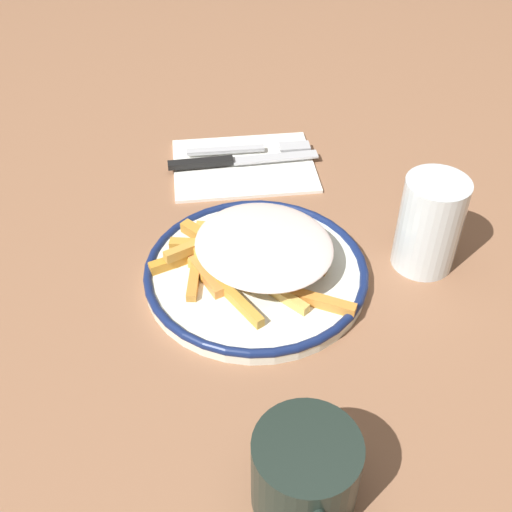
{
  "coord_description": "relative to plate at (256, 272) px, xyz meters",
  "views": [
    {
      "loc": [
        0.51,
        -0.08,
        0.49
      ],
      "look_at": [
        0.0,
        0.0,
        0.03
      ],
      "focal_mm": 44.04,
      "sensor_mm": 36.0,
      "label": 1
    }
  ],
  "objects": [
    {
      "name": "coffee_mug",
      "position": [
        0.26,
        -0.0,
        0.03
      ],
      "size": [
        0.11,
        0.09,
        0.08
      ],
      "color": "#1E2B24",
      "rests_on": "ground_plane"
    },
    {
      "name": "plate",
      "position": [
        0.0,
        0.0,
        0.0
      ],
      "size": [
        0.25,
        0.25,
        0.02
      ],
      "color": "white",
      "rests_on": "ground_plane"
    },
    {
      "name": "water_glass",
      "position": [
        -0.0,
        0.19,
        0.05
      ],
      "size": [
        0.07,
        0.07,
        0.11
      ],
      "primitive_type": "cylinder",
      "color": "silver",
      "rests_on": "ground_plane"
    },
    {
      "name": "fork",
      "position": [
        -0.25,
        0.03,
        0.0
      ],
      "size": [
        0.02,
        0.18,
        0.01
      ],
      "color": "silver",
      "rests_on": "napkin"
    },
    {
      "name": "fries_heap",
      "position": [
        -0.01,
        -0.0,
        0.03
      ],
      "size": [
        0.21,
        0.24,
        0.04
      ],
      "color": "#DC8C43",
      "rests_on": "plate"
    },
    {
      "name": "ground_plane",
      "position": [
        0.0,
        0.0,
        -0.01
      ],
      "size": [
        2.6,
        2.6,
        0.0
      ],
      "primitive_type": "plane",
      "color": "#926447"
    },
    {
      "name": "napkin",
      "position": [
        -0.23,
        0.02,
        -0.01
      ],
      "size": [
        0.15,
        0.2,
        0.01
      ],
      "primitive_type": "cube",
      "rotation": [
        0.0,
        0.0,
        -0.03
      ],
      "color": "white",
      "rests_on": "ground_plane"
    },
    {
      "name": "knife",
      "position": [
        -0.23,
        -0.0,
        0.0
      ],
      "size": [
        0.02,
        0.21,
        0.01
      ],
      "color": "black",
      "rests_on": "napkin"
    }
  ]
}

